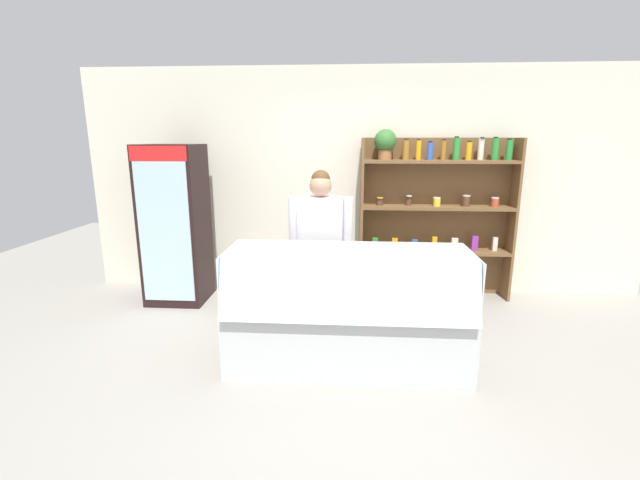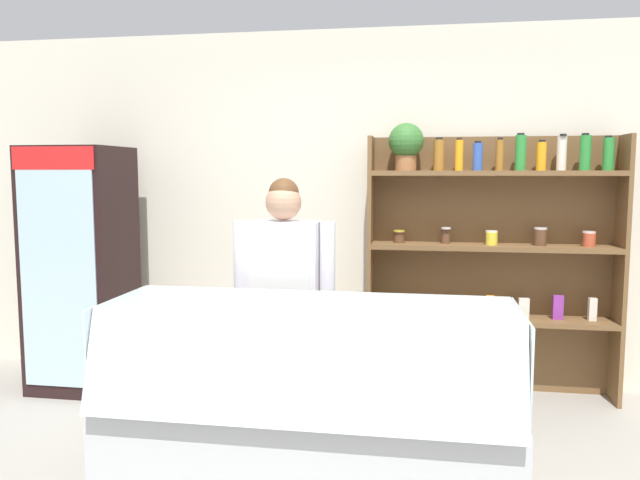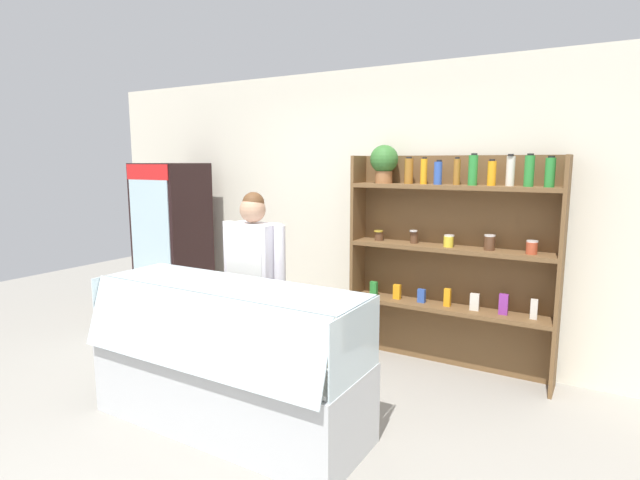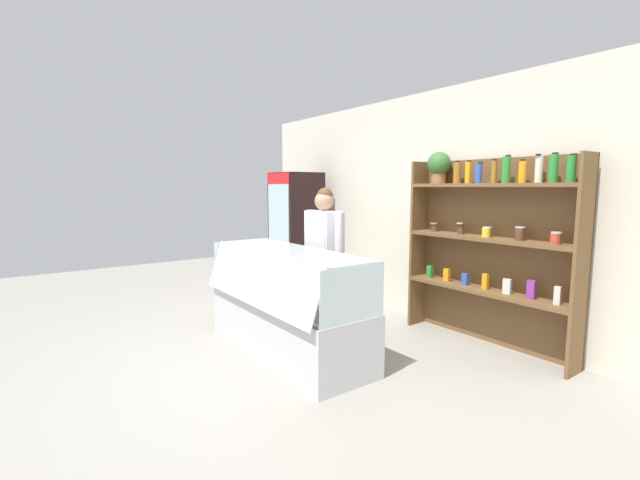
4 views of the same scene
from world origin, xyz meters
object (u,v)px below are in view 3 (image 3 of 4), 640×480
at_px(shelving_unit, 446,245).
at_px(shop_clerk, 254,273).
at_px(drinks_fridge, 173,245).
at_px(deli_display_case, 228,383).

height_order(shelving_unit, shop_clerk, shelving_unit).
relative_size(drinks_fridge, shelving_unit, 0.92).
height_order(shelving_unit, deli_display_case, shelving_unit).
height_order(drinks_fridge, deli_display_case, drinks_fridge).
relative_size(shelving_unit, deli_display_case, 1.00).
bearing_deg(drinks_fridge, shelving_unit, 6.86).
xyz_separation_m(shelving_unit, deli_display_case, (-0.98, -1.75, -0.80)).
bearing_deg(deli_display_case, shelving_unit, 60.84).
bearing_deg(deli_display_case, drinks_fridge, 144.94).
bearing_deg(drinks_fridge, deli_display_case, -35.06).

